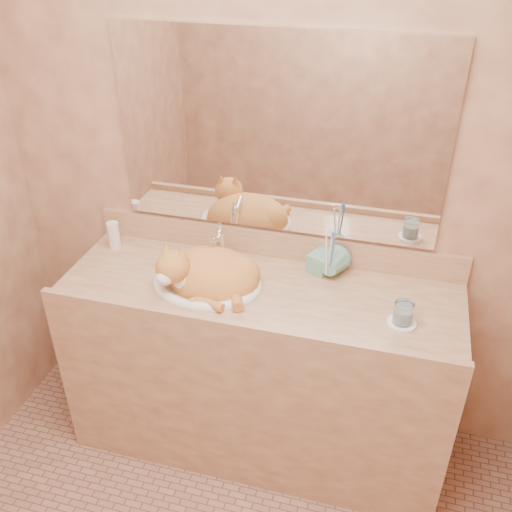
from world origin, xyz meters
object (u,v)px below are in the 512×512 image
(cat, at_px, (206,272))
(soap_dispenser, at_px, (315,257))
(vanity_counter, at_px, (258,369))
(toothbrush_cup, at_px, (328,270))
(sink_basin, at_px, (207,270))
(water_glass, at_px, (403,313))

(cat, xyz_separation_m, soap_dispenser, (0.40, 0.18, 0.03))
(vanity_counter, relative_size, cat, 4.06)
(toothbrush_cup, bearing_deg, cat, -161.28)
(sink_basin, distance_m, water_glass, 0.77)
(vanity_counter, relative_size, soap_dispenser, 8.61)
(toothbrush_cup, relative_size, water_glass, 1.39)
(vanity_counter, distance_m, toothbrush_cup, 0.56)
(vanity_counter, relative_size, sink_basin, 3.67)
(cat, bearing_deg, water_glass, 2.39)
(soap_dispenser, xyz_separation_m, water_glass, (0.37, -0.23, -0.04))
(vanity_counter, xyz_separation_m, water_glass, (0.56, -0.07, 0.48))
(cat, xyz_separation_m, toothbrush_cup, (0.46, 0.16, -0.01))
(sink_basin, relative_size, toothbrush_cup, 3.76)
(soap_dispenser, distance_m, water_glass, 0.43)
(water_glass, bearing_deg, vanity_counter, 172.79)
(vanity_counter, xyz_separation_m, toothbrush_cup, (0.25, 0.13, 0.48))
(vanity_counter, bearing_deg, toothbrush_cup, 27.43)
(water_glass, bearing_deg, cat, 176.52)
(vanity_counter, height_order, soap_dispenser, soap_dispenser)
(sink_basin, bearing_deg, water_glass, -8.31)
(toothbrush_cup, bearing_deg, soap_dispenser, 157.79)
(vanity_counter, relative_size, water_glass, 19.19)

